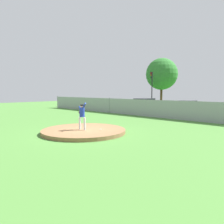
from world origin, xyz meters
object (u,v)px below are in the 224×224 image
object	(u,v)px
parked_car_navy	(185,108)
baseball	(101,129)
pitcher_youth	(82,114)
parked_car_slate	(144,105)
traffic_cone_orange	(210,112)
traffic_light_near	(152,84)

from	to	relation	value
parked_car_navy	baseball	bearing A→B (deg)	-85.36
pitcher_youth	parked_car_slate	world-z (taller)	pitcher_youth
pitcher_youth	traffic_cone_orange	xyz separation A→B (m)	(1.42, 17.09, -0.94)
baseball	traffic_light_near	world-z (taller)	traffic_light_near
pitcher_youth	traffic_cone_orange	bearing A→B (deg)	85.24
baseball	traffic_cone_orange	world-z (taller)	traffic_cone_orange
parked_car_navy	traffic_light_near	bearing A→B (deg)	149.82
pitcher_youth	traffic_cone_orange	size ratio (longest dim) A/B	3.08
pitcher_youth	baseball	xyz separation A→B (m)	(0.91, 0.72, -0.94)
baseball	traffic_cone_orange	xyz separation A→B (m)	(0.51, 16.37, 0.00)
baseball	parked_car_navy	size ratio (longest dim) A/B	0.02
traffic_cone_orange	traffic_light_near	distance (m)	9.77
traffic_cone_orange	baseball	bearing A→B (deg)	-91.79
traffic_cone_orange	traffic_light_near	bearing A→B (deg)	170.21
baseball	parked_car_slate	bearing A→B (deg)	115.98
baseball	parked_car_navy	world-z (taller)	parked_car_navy
pitcher_youth	baseball	bearing A→B (deg)	38.34
traffic_light_near	baseball	bearing A→B (deg)	-64.58
traffic_cone_orange	pitcher_youth	bearing A→B (deg)	-94.76
baseball	traffic_cone_orange	distance (m)	16.38
traffic_light_near	parked_car_navy	bearing A→B (deg)	-30.18
baseball	parked_car_navy	xyz separation A→B (m)	(-1.11, 13.62, 0.49)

